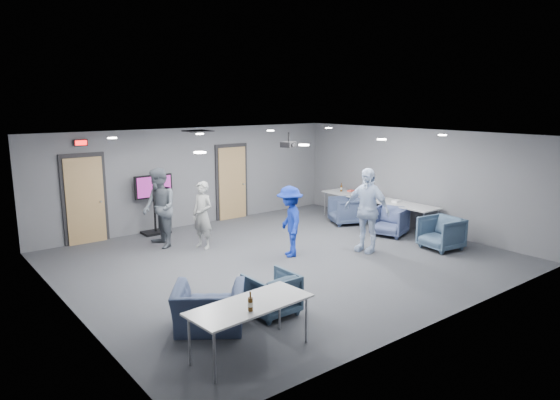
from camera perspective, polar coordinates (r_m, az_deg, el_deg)
floor at (r=11.08m, az=0.43°, el=-6.72°), size 9.00×9.00×0.00m
ceiling at (r=10.56m, az=0.46°, el=7.35°), size 9.00×9.00×0.00m
wall_back at (r=14.05m, az=-9.78°, el=2.64°), size 9.00×0.02×2.70m
wall_front at (r=8.09m, az=18.43°, el=-4.19°), size 9.00×0.02×2.70m
wall_left at (r=8.75m, az=-23.34°, el=-3.39°), size 0.02×8.00×2.70m
wall_right at (r=13.95m, az=15.08°, el=2.36°), size 0.02×8.00×2.70m
door_left at (r=12.92m, az=-21.40°, el=-0.00°), size 1.06×0.17×2.24m
door_right at (r=14.65m, az=-5.52°, el=1.99°), size 1.06×0.17×2.24m
exit_sign at (r=12.72m, az=-21.82°, el=6.10°), size 0.32×0.08×0.16m
hvac_diffuser at (r=12.62m, az=-9.37°, el=7.79°), size 0.60×0.60×0.03m
downlights at (r=10.56m, az=0.46°, el=7.27°), size 6.18×3.78×0.02m
person_a at (r=11.81m, az=-8.84°, el=-1.71°), size 0.52×0.66×1.59m
person_b at (r=12.06m, az=-13.64°, el=-0.89°), size 0.78×0.97×1.89m
person_c at (r=11.56m, az=9.88°, el=-1.13°), size 0.70×1.21×1.94m
person_d at (r=11.07m, az=1.13°, el=-2.46°), size 0.99×1.18×1.59m
chair_right_a at (r=14.17m, az=7.52°, el=-1.21°), size 1.10×1.09×0.76m
chair_right_b at (r=13.14m, az=12.42°, el=-2.40°), size 1.03×1.02×0.75m
chair_right_c at (r=12.26m, az=17.93°, el=-3.63°), size 0.94×0.92×0.77m
chair_front_a at (r=8.25m, az=-0.98°, el=-10.65°), size 0.74×0.76×0.69m
chair_front_b at (r=7.79m, az=-8.09°, el=-12.15°), size 1.40×1.36×0.69m
table_right_a at (r=14.82m, az=8.26°, el=0.54°), size 0.77×1.84×0.73m
table_right_b at (r=13.61m, az=14.04°, el=-0.66°), size 0.76×1.82×0.73m
table_front_left at (r=6.92m, az=-3.43°, el=-12.09°), size 1.80×0.86×0.73m
bottle_front at (r=6.65m, az=-3.40°, el=-11.76°), size 0.07×0.07×0.27m
bottle_right at (r=15.15m, az=7.01°, el=1.35°), size 0.07×0.07×0.26m
snack_box at (r=15.19m, az=8.09°, el=1.06°), size 0.21×0.15×0.04m
wrapper at (r=13.83m, az=13.17°, el=-0.13°), size 0.25×0.18×0.05m
tv_stand at (r=13.33m, az=-14.17°, el=-0.06°), size 1.01×0.48×1.55m
projector at (r=11.92m, az=1.01°, el=6.39°), size 0.39×0.36×0.36m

